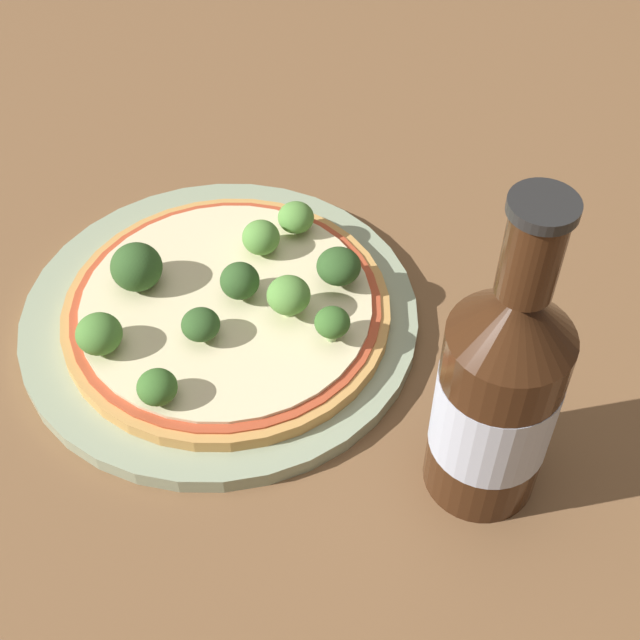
% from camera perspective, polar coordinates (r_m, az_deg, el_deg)
% --- Properties ---
extents(ground_plane, '(3.00, 3.00, 0.00)m').
position_cam_1_polar(ground_plane, '(0.64, -3.64, 0.39)').
color(ground_plane, brown).
extents(plate, '(0.28, 0.28, 0.01)m').
position_cam_1_polar(plate, '(0.63, -6.39, 0.21)').
color(plate, '#93A384').
rests_on(plate, ground_plane).
extents(pizza, '(0.23, 0.23, 0.01)m').
position_cam_1_polar(pizza, '(0.62, -6.02, 0.77)').
color(pizza, tan).
rests_on(pizza, plate).
extents(broccoli_floret_0, '(0.04, 0.04, 0.03)m').
position_cam_1_polar(broccoli_floret_0, '(0.62, -11.67, 3.34)').
color(broccoli_floret_0, '#89A866').
rests_on(broccoli_floret_0, pizza).
extents(broccoli_floret_1, '(0.03, 0.03, 0.03)m').
position_cam_1_polar(broccoli_floret_1, '(0.60, -5.28, 2.69)').
color(broccoli_floret_1, '#89A866').
rests_on(broccoli_floret_1, pizza).
extents(broccoli_floret_2, '(0.03, 0.03, 0.02)m').
position_cam_1_polar(broccoli_floret_2, '(0.58, -7.64, -0.31)').
color(broccoli_floret_2, '#89A866').
rests_on(broccoli_floret_2, pizza).
extents(broccoli_floret_3, '(0.03, 0.03, 0.02)m').
position_cam_1_polar(broccoli_floret_3, '(0.55, -10.38, -4.26)').
color(broccoli_floret_3, '#89A866').
rests_on(broccoli_floret_3, pizza).
extents(broccoli_floret_4, '(0.03, 0.03, 0.03)m').
position_cam_1_polar(broccoli_floret_4, '(0.59, -2.02, 1.58)').
color(broccoli_floret_4, '#89A866').
rests_on(broccoli_floret_4, pizza).
extents(broccoli_floret_5, '(0.02, 0.02, 0.03)m').
position_cam_1_polar(broccoli_floret_5, '(0.57, 0.79, -0.18)').
color(broccoli_floret_5, '#89A866').
rests_on(broccoli_floret_5, pizza).
extents(broccoli_floret_6, '(0.03, 0.03, 0.02)m').
position_cam_1_polar(broccoli_floret_6, '(0.65, -1.55, 6.57)').
color(broccoli_floret_6, '#89A866').
rests_on(broccoli_floret_6, pizza).
extents(broccoli_floret_7, '(0.03, 0.03, 0.03)m').
position_cam_1_polar(broccoli_floret_7, '(0.61, 1.20, 3.45)').
color(broccoli_floret_7, '#89A866').
rests_on(broccoli_floret_7, pizza).
extents(broccoli_floret_8, '(0.03, 0.03, 0.03)m').
position_cam_1_polar(broccoli_floret_8, '(0.64, -3.80, 5.28)').
color(broccoli_floret_8, '#89A866').
rests_on(broccoli_floret_8, pizza).
extents(broccoli_floret_9, '(0.03, 0.03, 0.03)m').
position_cam_1_polar(broccoli_floret_9, '(0.59, -14.06, -0.66)').
color(broccoli_floret_9, '#89A866').
rests_on(broccoli_floret_9, pizza).
extents(beer_bottle, '(0.07, 0.07, 0.22)m').
position_cam_1_polar(beer_bottle, '(0.50, 11.32, -4.58)').
color(beer_bottle, '#381E0F').
rests_on(beer_bottle, ground_plane).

